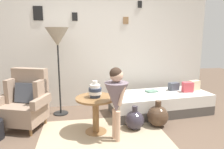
% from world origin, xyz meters
% --- Properties ---
extents(gallery_wall, '(4.80, 0.12, 2.60)m').
position_xyz_m(gallery_wall, '(-0.00, 1.95, 1.30)').
color(gallery_wall, silver).
rests_on(gallery_wall, ground).
extents(rug, '(1.92, 1.34, 0.01)m').
position_xyz_m(rug, '(-0.07, 0.42, 0.01)').
color(rug, tan).
rests_on(rug, ground).
extents(armchair, '(0.88, 0.77, 0.97)m').
position_xyz_m(armchair, '(-1.29, 0.98, 0.44)').
color(armchair, olive).
rests_on(armchair, ground).
extents(daybed, '(1.97, 0.98, 0.40)m').
position_xyz_m(daybed, '(1.15, 1.21, 0.20)').
color(daybed, '#4C4742').
rests_on(daybed, ground).
extents(pillow_head, '(0.23, 0.17, 0.20)m').
position_xyz_m(pillow_head, '(1.92, 1.30, 0.50)').
color(pillow_head, beige).
rests_on(pillow_head, daybed).
extents(pillow_mid, '(0.21, 0.13, 0.20)m').
position_xyz_m(pillow_mid, '(1.71, 1.19, 0.50)').
color(pillow_mid, '#D64C56').
rests_on(pillow_mid, daybed).
extents(pillow_back, '(0.22, 0.16, 0.15)m').
position_xyz_m(pillow_back, '(1.50, 1.37, 0.48)').
color(pillow_back, '#474C56').
rests_on(pillow_back, daybed).
extents(side_table, '(0.61, 0.61, 0.58)m').
position_xyz_m(side_table, '(-0.17, 0.57, 0.42)').
color(side_table, olive).
rests_on(side_table, ground).
extents(vase_striped, '(0.20, 0.20, 0.26)m').
position_xyz_m(vase_striped, '(-0.18, 0.58, 0.68)').
color(vase_striped, '#2D384C').
rests_on(vase_striped, side_table).
extents(floor_lamp, '(0.42, 0.42, 1.65)m').
position_xyz_m(floor_lamp, '(-0.77, 1.47, 1.43)').
color(floor_lamp, black).
rests_on(floor_lamp, ground).
extents(person_child, '(0.34, 0.34, 1.08)m').
position_xyz_m(person_child, '(0.10, 0.26, 0.69)').
color(person_child, '#D8AD8E').
rests_on(person_child, ground).
extents(book_on_daybed, '(0.26, 0.22, 0.03)m').
position_xyz_m(book_on_daybed, '(1.01, 1.31, 0.42)').
color(book_on_daybed, slate).
rests_on(book_on_daybed, daybed).
extents(demijohn_near, '(0.31, 0.31, 0.39)m').
position_xyz_m(demijohn_near, '(0.46, 0.57, 0.16)').
color(demijohn_near, '#332D38').
rests_on(demijohn_near, ground).
extents(demijohn_far, '(0.36, 0.36, 0.44)m').
position_xyz_m(demijohn_far, '(0.87, 0.62, 0.18)').
color(demijohn_far, '#473323').
rests_on(demijohn_far, ground).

